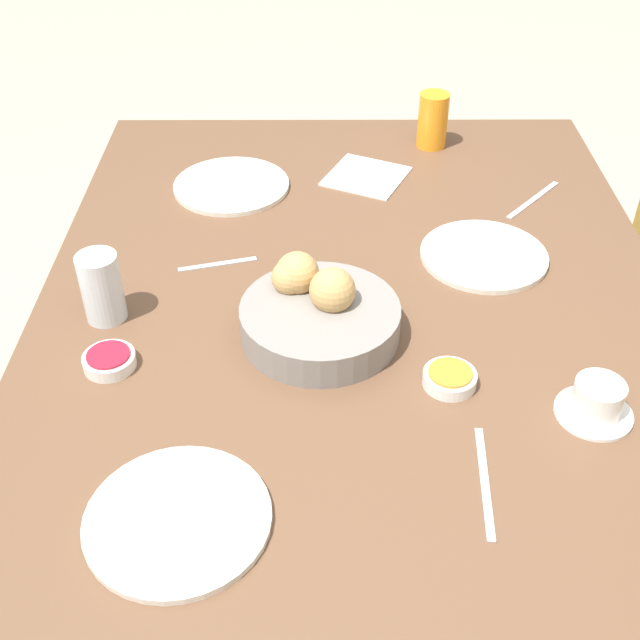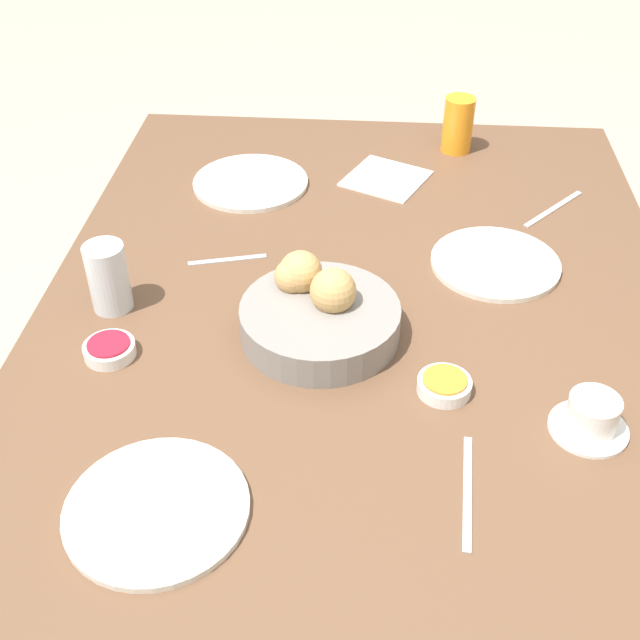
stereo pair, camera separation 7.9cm
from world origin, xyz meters
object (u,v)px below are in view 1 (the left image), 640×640
at_px(juice_glass, 433,120).
at_px(napkin, 366,176).
at_px(spoon_coffee, 218,264).
at_px(jam_bowl_berry, 109,360).
at_px(bread_basket, 318,313).
at_px(jam_bowl_honey, 450,378).
at_px(water_tumbler, 102,287).
at_px(knife_silver, 533,200).
at_px(plate_far_center, 484,255).
at_px(plate_near_left, 231,186).
at_px(plate_near_right, 178,519).
at_px(fork_silver, 485,481).
at_px(coffee_cup, 597,401).

bearing_deg(juice_glass, napkin, -45.82).
distance_m(juice_glass, spoon_coffee, 0.64).
distance_m(jam_bowl_berry, napkin, 0.73).
xyz_separation_m(bread_basket, jam_bowl_honey, (0.12, 0.19, -0.03)).
distance_m(juice_glass, napkin, 0.22).
height_order(water_tumbler, knife_silver, water_tumbler).
xyz_separation_m(plate_far_center, water_tumbler, (0.17, -0.65, 0.05)).
bearing_deg(plate_far_center, water_tumbler, -75.30).
distance_m(plate_near_left, knife_silver, 0.61).
bearing_deg(jam_bowl_berry, plate_far_center, 115.34).
bearing_deg(plate_near_right, fork_silver, 98.93).
xyz_separation_m(plate_near_left, napkin, (-0.04, 0.28, -0.00)).
bearing_deg(napkin, coffee_cup, 22.41).
xyz_separation_m(plate_near_right, juice_glass, (-1.03, 0.43, 0.06)).
bearing_deg(fork_silver, water_tumbler, -121.95).
distance_m(coffee_cup, jam_bowl_honey, 0.21).
height_order(plate_near_right, fork_silver, plate_near_right).
bearing_deg(bread_basket, jam_bowl_berry, -75.31).
distance_m(bread_basket, jam_bowl_honey, 0.23).
bearing_deg(napkin, bread_basket, -11.29).
bearing_deg(water_tumbler, spoon_coffee, 131.74).
relative_size(coffee_cup, knife_silver, 0.74).
relative_size(plate_near_right, jam_bowl_honey, 2.93).
distance_m(plate_near_right, jam_bowl_honey, 0.44).
bearing_deg(knife_silver, jam_bowl_honey, -23.98).
bearing_deg(plate_near_right, knife_silver, 142.31).
bearing_deg(plate_near_right, spoon_coffee, -179.48).
xyz_separation_m(juice_glass, coffee_cup, (0.85, 0.14, -0.03)).
xyz_separation_m(jam_bowl_berry, jam_bowl_honey, (0.04, 0.51, 0.00)).
bearing_deg(spoon_coffee, coffee_cup, 56.58).
bearing_deg(plate_near_right, water_tumbler, -157.39).
distance_m(jam_bowl_berry, knife_silver, 0.90).
height_order(coffee_cup, knife_silver, coffee_cup).
bearing_deg(coffee_cup, plate_far_center, -167.12).
height_order(juice_glass, napkin, juice_glass).
relative_size(jam_bowl_honey, napkin, 0.40).
xyz_separation_m(plate_far_center, spoon_coffee, (0.02, -0.48, -0.00)).
distance_m(plate_far_center, napkin, 0.36).
xyz_separation_m(coffee_cup, knife_silver, (-0.60, 0.04, -0.02)).
relative_size(water_tumbler, jam_bowl_honey, 1.48).
distance_m(plate_near_left, water_tumbler, 0.46).
bearing_deg(bread_basket, plate_near_left, -159.23).
bearing_deg(bread_basket, knife_silver, 133.69).
relative_size(plate_near_left, plate_far_center, 1.03).
bearing_deg(plate_near_left, jam_bowl_berry, -14.15).
bearing_deg(jam_bowl_honey, plate_near_right, -56.06).
xyz_separation_m(plate_near_right, knife_silver, (-0.79, 0.61, -0.00)).
relative_size(coffee_cup, fork_silver, 0.58).
relative_size(plate_near_right, knife_silver, 1.58).
relative_size(jam_bowl_honey, fork_silver, 0.42).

